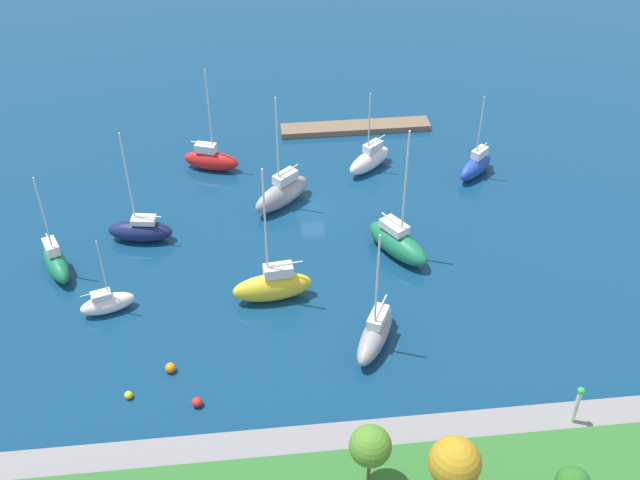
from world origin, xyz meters
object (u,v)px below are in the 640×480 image
Objects in this scene: pier_dock at (355,127)px; harbor_beacon at (578,402)px; park_tree_east at (370,446)px; mooring_buoy_orange at (170,368)px; sailboat_white_far_south at (107,303)px; sailboat_yellow_lone_north at (273,286)px; sailboat_green_mid_basin at (56,262)px; sailboat_gray_center_basin at (375,333)px; sailboat_white_outer_mooring at (370,159)px; sailboat_blue_east_end at (476,165)px; sailboat_gray_along_channel at (282,193)px; mooring_buoy_yellow at (129,395)px; sailboat_navy_off_beacon at (140,230)px; park_tree_west at (455,463)px; sailboat_green_near_pier at (397,242)px; sailboat_red_by_breakwater at (211,159)px; mooring_buoy_red at (197,402)px.

pier_dock is 4.90× the size of harbor_beacon.
park_tree_east is 6.28× the size of mooring_buoy_orange.
sailboat_white_far_south is 0.56× the size of sailboat_yellow_lone_north.
sailboat_gray_center_basin is at bearing 42.53° from sailboat_green_mid_basin.
sailboat_white_outer_mooring reaches higher than harbor_beacon.
sailboat_blue_east_end is (-11.93, 11.42, 0.93)m from pier_dock.
mooring_buoy_yellow is at bearing 19.65° from sailboat_gray_along_channel.
sailboat_white_far_south is at bearing -5.54° from sailboat_yellow_lone_north.
sailboat_yellow_lone_north is at bearing -138.54° from mooring_buoy_orange.
mooring_buoy_orange reaches higher than pier_dock.
pier_dock is 1.48× the size of sailboat_navy_off_beacon.
sailboat_green_mid_basin is 0.91× the size of sailboat_gray_center_basin.
sailboat_yellow_lone_north is at bearing -38.70° from harbor_beacon.
sailboat_blue_east_end is at bearing 8.69° from sailboat_white_far_south.
sailboat_gray_center_basin is at bearing 65.58° from sailboat_gray_along_channel.
sailboat_yellow_lone_north is at bearing -75.71° from park_tree_east.
park_tree_west is 8.37× the size of mooring_buoy_yellow.
pier_dock is at bearing -165.30° from sailboat_gray_along_channel.
sailboat_white_far_south is 10.75m from mooring_buoy_yellow.
mooring_buoy_yellow is at bearing -89.52° from sailboat_green_near_pier.
mooring_buoy_yellow is at bearing 100.04° from sailboat_navy_off_beacon.
harbor_beacon is at bearing -37.11° from sailboat_red_by_breakwater.
sailboat_red_by_breakwater is at bearing -96.33° from mooring_buoy_orange.
pier_dock is at bearing -133.04° from sailboat_navy_off_beacon.
sailboat_white_far_south is (25.63, -22.79, -4.11)m from park_tree_west.
park_tree_west is at bearing 88.71° from pier_dock.
sailboat_white_outer_mooring is (-32.44, -14.68, -0.05)m from sailboat_green_mid_basin.
park_tree_west is 40.68m from sailboat_navy_off_beacon.
sailboat_yellow_lone_north reaches higher than sailboat_green_near_pier.
mooring_buoy_orange is at bearing -42.33° from park_tree_east.
sailboat_yellow_lone_north reaches higher than sailboat_gray_center_basin.
mooring_buoy_orange is at bearing 12.94° from sailboat_white_outer_mooring.
park_tree_west reaches higher than mooring_buoy_orange.
mooring_buoy_red is (28.45, -5.51, -2.79)m from harbor_beacon.
sailboat_gray_along_channel reaches higher than sailboat_blue_east_end.
sailboat_red_by_breakwater is 0.87× the size of sailboat_yellow_lone_north.
sailboat_green_mid_basin is 17.84m from mooring_buoy_orange.
sailboat_gray_along_channel is at bearing 88.21° from sailboat_green_mid_basin.
park_tree_east is 43.42m from sailboat_blue_east_end.
sailboat_green_near_pier is at bearing -163.30° from sailboat_yellow_lone_north.
sailboat_yellow_lone_north is (-5.65, 22.52, 0.27)m from sailboat_red_by_breakwater.
sailboat_gray_along_channel is at bearing -10.74° from sailboat_white_outer_mooring.
pier_dock is 42.86m from mooring_buoy_orange.
harbor_beacon is at bearing -153.33° from park_tree_west.
sailboat_yellow_lone_north is at bearing 150.00° from sailboat_navy_off_beacon.
sailboat_red_by_breakwater is 34.41m from mooring_buoy_red.
sailboat_green_mid_basin is at bearing -52.87° from mooring_buoy_red.
park_tree_east is 16.04m from mooring_buoy_red.
sailboat_gray_center_basin is 15.92m from mooring_buoy_red.
sailboat_gray_along_channel reaches higher than mooring_buoy_yellow.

